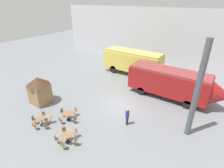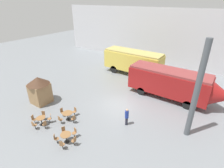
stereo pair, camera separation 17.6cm
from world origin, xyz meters
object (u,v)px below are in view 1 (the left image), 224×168
object	(u,v)px
ticket_kiosk	(39,89)
visitor_person	(127,116)
cafe_chair_0	(75,111)
cafe_table_mid	(67,136)
cafe_table_near	(68,114)
passenger_coach_vintage	(133,61)
streamlined_locomotive	(175,83)
cafe_table_far	(41,120)

from	to	relation	value
ticket_kiosk	visitor_person	bearing A→B (deg)	11.93
cafe_chair_0	cafe_table_mid	bearing A→B (deg)	39.45
cafe_table_near	cafe_chair_0	size ratio (longest dim) A/B	1.09
passenger_coach_vintage	visitor_person	world-z (taller)	passenger_coach_vintage
streamlined_locomotive	cafe_table_near	world-z (taller)	streamlined_locomotive
passenger_coach_vintage	cafe_table_far	size ratio (longest dim) A/B	10.79
passenger_coach_vintage	ticket_kiosk	distance (m)	13.38
cafe_table_mid	cafe_table_near	bearing A→B (deg)	135.32
cafe_table_mid	streamlined_locomotive	bearing A→B (deg)	67.19
cafe_chair_0	visitor_person	xyz separation A→B (m)	(4.81, 1.66, 0.41)
cafe_table_far	passenger_coach_vintage	bearing A→B (deg)	86.13
cafe_table_far	streamlined_locomotive	bearing A→B (deg)	53.74
visitor_person	streamlined_locomotive	bearing A→B (deg)	73.84
cafe_table_near	ticket_kiosk	xyz separation A→B (m)	(-4.67, 0.48, 1.07)
passenger_coach_vintage	visitor_person	xyz separation A→B (m)	(5.25, -10.64, -1.17)
cafe_table_far	ticket_kiosk	distance (m)	4.19
cafe_table_mid	passenger_coach_vintage	bearing A→B (deg)	99.10
cafe_chair_0	ticket_kiosk	world-z (taller)	ticket_kiosk
cafe_table_near	cafe_table_mid	distance (m)	2.91
cafe_table_mid	ticket_kiosk	size ratio (longest dim) A/B	0.28
ticket_kiosk	cafe_table_far	bearing A→B (deg)	-35.39
cafe_table_mid	cafe_table_far	world-z (taller)	cafe_table_mid
cafe_table_near	cafe_table_far	xyz separation A→B (m)	(-1.38, -1.86, -0.03)
passenger_coach_vintage	cafe_table_mid	distance (m)	15.45
streamlined_locomotive	cafe_chair_0	distance (m)	11.03
cafe_table_far	ticket_kiosk	xyz separation A→B (m)	(-3.30, 2.34, 1.10)
visitor_person	ticket_kiosk	bearing A→B (deg)	-168.07
cafe_chair_0	ticket_kiosk	size ratio (longest dim) A/B	0.29
visitor_person	ticket_kiosk	xyz separation A→B (m)	(-9.56, -2.02, 0.76)
visitor_person	passenger_coach_vintage	bearing A→B (deg)	116.24
passenger_coach_vintage	visitor_person	distance (m)	11.92
cafe_table_near	ticket_kiosk	size ratio (longest dim) A/B	0.32
cafe_table_near	ticket_kiosk	distance (m)	4.82
streamlined_locomotive	ticket_kiosk	size ratio (longest dim) A/B	3.54
cafe_table_near	passenger_coach_vintage	bearing A→B (deg)	91.58
cafe_table_near	ticket_kiosk	world-z (taller)	ticket_kiosk
streamlined_locomotive	cafe_table_mid	xyz separation A→B (m)	(-4.81, -11.44, -1.33)
cafe_table_mid	cafe_table_far	size ratio (longest dim) A/B	1.07
cafe_table_near	cafe_table_far	bearing A→B (deg)	-126.45
cafe_table_near	visitor_person	size ratio (longest dim) A/B	0.56
passenger_coach_vintage	streamlined_locomotive	size ratio (longest dim) A/B	0.80
cafe_table_mid	ticket_kiosk	world-z (taller)	ticket_kiosk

